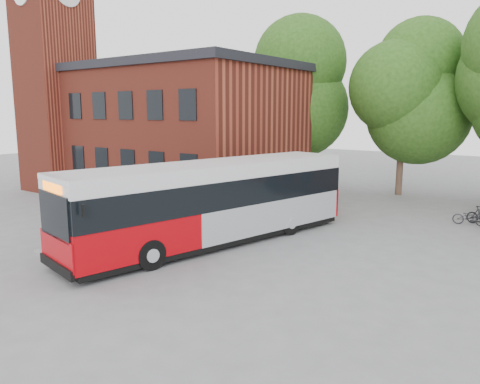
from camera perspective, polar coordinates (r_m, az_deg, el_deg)
The scene contains 8 objects.
ground at distance 18.40m, azimuth -1.19°, elevation -7.47°, with size 100.00×100.00×0.00m, color slate.
station_building at distance 33.01m, azimuth -9.62°, elevation 7.55°, with size 18.40×10.40×8.50m, color maroon, non-canonical shape.
clock_tower at distance 35.44m, azimuth -21.73°, elevation 15.01°, with size 5.20×5.20×18.20m, color maroon, non-canonical shape.
bus_shelter at distance 20.37m, azimuth -13.03°, elevation -1.81°, with size 3.60×7.00×2.90m, color black, non-canonical shape.
tree_0 at distance 34.27m, azimuth 7.36°, elevation 9.78°, with size 7.92×7.92×11.00m, color #1F4211, non-canonical shape.
tree_1 at distance 32.39m, azimuth 19.23°, elevation 8.79°, with size 7.92×7.92×10.40m, color #1F4211, non-canonical shape.
city_bus at distance 19.49m, azimuth -3.12°, elevation -1.34°, with size 2.85×13.37×3.40m, color #AF030A, non-canonical shape.
bicycle_0 at distance 25.29m, azimuth 26.21°, elevation -2.76°, with size 0.54×1.54×0.81m, color #24242B.
Camera 1 is at (10.76, -13.89, 5.46)m, focal length 35.00 mm.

